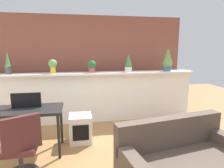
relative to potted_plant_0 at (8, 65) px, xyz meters
name	(u,v)px	position (x,y,z in m)	size (l,w,h in m)	color
divider_wall	(93,98)	(1.76, 0.02, -0.80)	(4.75, 0.16, 1.12)	white
plant_shelf	(93,73)	(1.76, -0.02, -0.22)	(4.75, 0.36, 0.04)	white
brick_wall_behind	(91,66)	(1.76, 0.62, -0.11)	(4.75, 0.10, 2.50)	brown
potted_plant_0	(8,65)	(0.00, 0.00, 0.00)	(0.13, 0.13, 0.48)	#4C4C51
potted_plant_1	(53,65)	(0.90, -0.01, -0.02)	(0.18, 0.18, 0.30)	gold
potted_plant_2	(92,66)	(1.74, -0.01, -0.06)	(0.20, 0.20, 0.27)	#B7474C
potted_plant_3	(128,64)	(2.58, -0.02, -0.03)	(0.17, 0.17, 0.40)	silver
potted_plant_4	(168,60)	(3.55, -0.02, 0.05)	(0.22, 0.22, 0.55)	#386B84
desk	(27,114)	(0.61, -1.21, -0.70)	(1.10, 0.60, 0.75)	black
tv_monitor	(26,100)	(0.60, -1.13, -0.49)	(0.45, 0.04, 0.24)	black
office_chair	(21,153)	(0.69, -1.91, -0.98)	(0.52, 0.52, 0.91)	#262628
side_cube_shelf	(81,128)	(1.44, -0.95, -1.11)	(0.40, 0.41, 0.50)	silver
couch	(182,164)	(2.66, -2.34, -1.08)	(1.67, 1.01, 0.80)	brown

